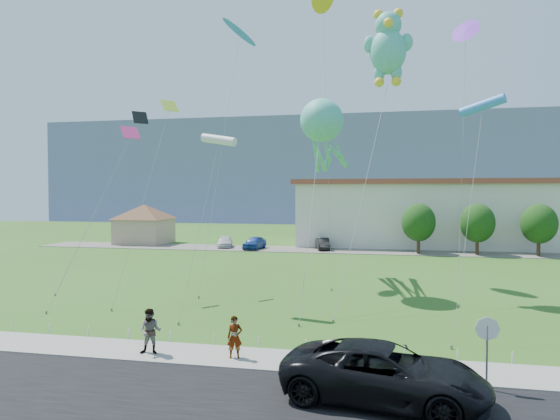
# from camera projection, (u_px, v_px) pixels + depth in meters

# --- Properties ---
(ground) EXTENTS (160.00, 160.00, 0.00)m
(ground) POSITION_uv_depth(u_px,v_px,m) (244.00, 338.00, 22.55)
(ground) COLOR #2F5818
(ground) RESTS_ON ground
(road) EXTENTS (80.00, 8.00, 0.06)m
(road) POSITION_uv_depth(u_px,v_px,m) (172.00, 415.00, 14.72)
(road) COLOR black
(road) RESTS_ON ground
(sidewalk) EXTENTS (80.00, 2.50, 0.10)m
(sidewalk) POSITION_uv_depth(u_px,v_px,m) (226.00, 357.00, 19.86)
(sidewalk) COLOR gray
(sidewalk) RESTS_ON ground
(parking_strip) EXTENTS (70.00, 6.00, 0.06)m
(parking_strip) POSITION_uv_depth(u_px,v_px,m) (327.00, 250.00, 56.83)
(parking_strip) COLOR #59544C
(parking_strip) RESTS_ON ground
(hill_ridge) EXTENTS (160.00, 50.00, 25.00)m
(hill_ridge) POSITION_uv_depth(u_px,v_px,m) (359.00, 172.00, 139.64)
(hill_ridge) COLOR slate
(hill_ridge) RESTS_ON ground
(pavilion) EXTENTS (9.20, 9.20, 5.00)m
(pavilion) POSITION_uv_depth(u_px,v_px,m) (144.00, 220.00, 64.44)
(pavilion) COLOR tan
(pavilion) RESTS_ON ground
(warehouse) EXTENTS (61.00, 15.00, 8.20)m
(warehouse) POSITION_uv_depth(u_px,v_px,m) (549.00, 213.00, 60.33)
(warehouse) COLOR beige
(warehouse) RESTS_ON ground
(stop_sign) EXTENTS (0.80, 0.07, 2.50)m
(stop_sign) POSITION_uv_depth(u_px,v_px,m) (487.00, 335.00, 16.48)
(stop_sign) COLOR slate
(stop_sign) RESTS_ON ground
(rope_fence) EXTENTS (26.05, 0.05, 0.50)m
(rope_fence) POSITION_uv_depth(u_px,v_px,m) (236.00, 341.00, 21.27)
(rope_fence) COLOR white
(rope_fence) RESTS_ON ground
(tree_near) EXTENTS (3.60, 3.60, 5.47)m
(tree_near) POSITION_uv_depth(u_px,v_px,m) (419.00, 222.00, 53.74)
(tree_near) COLOR #3F2B19
(tree_near) RESTS_ON ground
(tree_mid) EXTENTS (3.60, 3.60, 5.47)m
(tree_mid) POSITION_uv_depth(u_px,v_px,m) (477.00, 223.00, 52.55)
(tree_mid) COLOR #3F2B19
(tree_mid) RESTS_ON ground
(tree_far) EXTENTS (3.60, 3.60, 5.47)m
(tree_far) POSITION_uv_depth(u_px,v_px,m) (539.00, 224.00, 51.36)
(tree_far) COLOR #3F2B19
(tree_far) RESTS_ON ground
(suv) EXTENTS (6.79, 3.95, 1.78)m
(suv) POSITION_uv_depth(u_px,v_px,m) (385.00, 373.00, 15.58)
(suv) COLOR black
(suv) RESTS_ON road
(pedestrian_left) EXTENTS (0.70, 0.57, 1.64)m
(pedestrian_left) POSITION_uv_depth(u_px,v_px,m) (235.00, 337.00, 19.57)
(pedestrian_left) COLOR gray
(pedestrian_left) RESTS_ON sidewalk
(pedestrian_right) EXTENTS (0.98, 0.81, 1.82)m
(pedestrian_right) POSITION_uv_depth(u_px,v_px,m) (150.00, 331.00, 20.06)
(pedestrian_right) COLOR gray
(pedestrian_right) RESTS_ON sidewalk
(parked_car_white) EXTENTS (2.68, 4.48, 1.22)m
(parked_car_white) POSITION_uv_depth(u_px,v_px,m) (225.00, 242.00, 59.91)
(parked_car_white) COLOR silver
(parked_car_white) RESTS_ON parking_strip
(parked_car_blue) EXTENTS (2.22, 4.47, 1.47)m
(parked_car_blue) POSITION_uv_depth(u_px,v_px,m) (255.00, 243.00, 57.82)
(parked_car_blue) COLOR navy
(parked_car_blue) RESTS_ON parking_strip
(parked_car_black) EXTENTS (2.30, 4.21, 1.32)m
(parked_car_black) POSITION_uv_depth(u_px,v_px,m) (323.00, 244.00, 57.25)
(parked_car_black) COLOR black
(parked_car_black) RESTS_ON parking_strip
(octopus_kite) EXTENTS (2.89, 16.53, 12.85)m
(octopus_kite) POSITION_uv_depth(u_px,v_px,m) (324.00, 135.00, 34.59)
(octopus_kite) COLOR #45AB94
(octopus_kite) RESTS_ON ground
(teddy_bear_kite) EXTENTS (4.35, 9.97, 18.68)m
(teddy_bear_kite) POSITION_uv_depth(u_px,v_px,m) (388.00, 46.00, 32.86)
(teddy_bear_kite) COLOR #45AB94
(teddy_bear_kite) RESTS_ON ground
(small_kite_cyan) EXTENTS (2.31, 6.07, 11.40)m
(small_kite_cyan) POSITION_uv_depth(u_px,v_px,m) (482.00, 107.00, 24.96)
(small_kite_cyan) COLOR #3184E0
(small_kite_cyan) RESTS_ON ground
(small_kite_orange) EXTENTS (2.39, 7.52, 22.86)m
(small_kite_orange) POSITION_uv_depth(u_px,v_px,m) (323.00, 4.00, 39.45)
(small_kite_orange) COLOR yellow
(small_kite_orange) RESTS_ON ground
(small_kite_black) EXTENTS (3.39, 7.14, 12.63)m
(small_kite_black) POSITION_uv_depth(u_px,v_px,m) (131.00, 136.00, 36.52)
(small_kite_black) COLOR black
(small_kite_black) RESTS_ON ground
(small_kite_blue) EXTENTS (1.80, 9.04, 19.68)m
(small_kite_blue) POSITION_uv_depth(u_px,v_px,m) (239.00, 38.00, 38.26)
(small_kite_blue) COLOR #297CED
(small_kite_blue) RESTS_ON ground
(small_kite_pink) EXTENTS (2.66, 6.52, 10.89)m
(small_kite_pink) POSITION_uv_depth(u_px,v_px,m) (122.00, 150.00, 31.46)
(small_kite_pink) COLOR #D02E73
(small_kite_pink) RESTS_ON ground
(small_kite_purple) EXTENTS (2.13, 6.64, 18.22)m
(small_kite_purple) POSITION_uv_depth(u_px,v_px,m) (466.00, 36.00, 33.41)
(small_kite_purple) COLOR purple
(small_kite_purple) RESTS_ON ground
(small_kite_white) EXTENTS (0.96, 5.58, 10.07)m
(small_kite_white) POSITION_uv_depth(u_px,v_px,m) (218.00, 141.00, 28.61)
(small_kite_white) COLOR white
(small_kite_white) RESTS_ON ground
(small_kite_yellow) EXTENTS (1.29, 8.01, 13.02)m
(small_kite_yellow) POSITION_uv_depth(u_px,v_px,m) (164.00, 127.00, 33.57)
(small_kite_yellow) COLOR #B5D632
(small_kite_yellow) RESTS_ON ground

